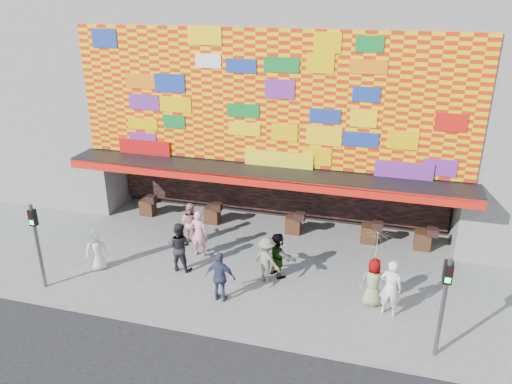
% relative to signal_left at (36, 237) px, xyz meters
% --- Properties ---
extents(ground, '(90.00, 90.00, 0.00)m').
position_rel_signal_left_xyz_m(ground, '(6.20, 1.50, -1.86)').
color(ground, slate).
rests_on(ground, ground).
extents(shop_building, '(15.20, 9.40, 10.00)m').
position_rel_signal_left_xyz_m(shop_building, '(6.20, 9.68, 3.37)').
color(shop_building, gray).
rests_on(shop_building, ground).
extents(neighbor_left, '(11.00, 8.00, 12.00)m').
position_rel_signal_left_xyz_m(neighbor_left, '(-6.80, 9.50, 4.14)').
color(neighbor_left, gray).
rests_on(neighbor_left, ground).
extents(signal_left, '(0.22, 0.20, 3.00)m').
position_rel_signal_left_xyz_m(signal_left, '(0.00, 0.00, 0.00)').
color(signal_left, '#59595B').
rests_on(signal_left, ground).
extents(signal_right, '(0.22, 0.20, 3.00)m').
position_rel_signal_left_xyz_m(signal_right, '(12.40, 0.00, 0.00)').
color(signal_right, '#59595B').
rests_on(signal_right, ground).
extents(ped_a, '(0.87, 0.84, 1.50)m').
position_rel_signal_left_xyz_m(ped_a, '(1.10, 1.48, -1.11)').
color(ped_a, white).
rests_on(ped_a, ground).
extents(ped_b, '(0.68, 0.46, 1.80)m').
position_rel_signal_left_xyz_m(ped_b, '(4.21, 3.37, -0.96)').
color(ped_b, pink).
rests_on(ped_b, ground).
extents(ped_c, '(0.88, 0.69, 1.80)m').
position_rel_signal_left_xyz_m(ped_c, '(3.91, 2.24, -0.96)').
color(ped_c, black).
rests_on(ped_c, ground).
extents(ped_d, '(1.21, 0.99, 1.63)m').
position_rel_signal_left_xyz_m(ped_d, '(7.05, 2.33, -1.05)').
color(ped_d, '#777256').
rests_on(ped_d, ground).
extents(ped_e, '(0.99, 0.42, 1.69)m').
position_rel_signal_left_xyz_m(ped_e, '(5.92, 0.86, -1.01)').
color(ped_e, '#384263').
rests_on(ped_e, ground).
extents(ped_f, '(1.49, 1.30, 1.62)m').
position_rel_signal_left_xyz_m(ped_f, '(7.32, 2.75, -1.05)').
color(ped_f, gray).
rests_on(ped_f, ground).
extents(ped_g, '(0.86, 0.63, 1.61)m').
position_rel_signal_left_xyz_m(ped_g, '(10.58, 1.90, -1.06)').
color(ped_g, gray).
rests_on(ped_g, ground).
extents(ped_h, '(0.74, 0.54, 1.85)m').
position_rel_signal_left_xyz_m(ped_h, '(11.10, 1.55, -0.94)').
color(ped_h, silver).
rests_on(ped_h, ground).
extents(ped_i, '(0.87, 0.73, 1.62)m').
position_rel_signal_left_xyz_m(ped_i, '(3.47, 4.32, -1.05)').
color(ped_i, '#D18788').
rests_on(ped_i, ground).
extents(parasol, '(1.24, 1.25, 1.82)m').
position_rel_signal_left_xyz_m(parasol, '(10.58, 1.90, 0.27)').
color(parasol, '#CFC382').
rests_on(parasol, ground).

